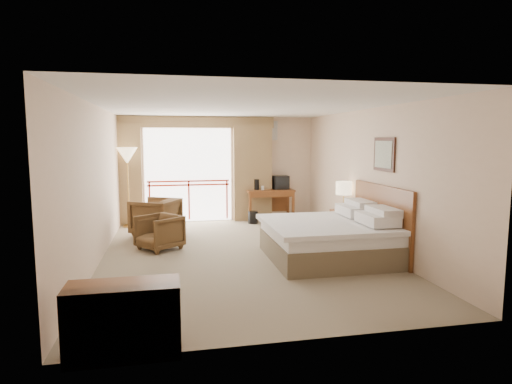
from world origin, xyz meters
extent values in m
plane|color=gray|center=(0.00, 0.00, 0.00)|extent=(7.00, 7.00, 0.00)
plane|color=white|center=(0.00, 0.00, 2.70)|extent=(7.00, 7.00, 0.00)
plane|color=beige|center=(0.00, 3.50, 1.35)|extent=(5.00, 0.00, 5.00)
plane|color=beige|center=(0.00, -3.50, 1.35)|extent=(5.00, 0.00, 5.00)
plane|color=beige|center=(-2.50, 0.00, 1.35)|extent=(0.00, 7.00, 7.00)
plane|color=beige|center=(2.50, 0.00, 1.35)|extent=(0.00, 7.00, 7.00)
plane|color=white|center=(-0.80, 3.48, 1.20)|extent=(2.40, 0.00, 2.40)
cube|color=#B3270F|center=(-0.80, 3.46, 0.95)|extent=(2.09, 0.03, 0.04)
cube|color=#B3270F|center=(-0.80, 3.46, 1.05)|extent=(2.09, 0.03, 0.04)
cube|color=#B3270F|center=(-1.79, 3.46, 0.55)|extent=(0.04, 0.03, 1.00)
cube|color=#B3270F|center=(-0.80, 3.46, 0.55)|extent=(0.04, 0.03, 1.00)
cube|color=#B3270F|center=(0.19, 3.46, 0.55)|extent=(0.04, 0.03, 1.00)
cube|color=olive|center=(-2.45, 3.35, 1.25)|extent=(1.00, 0.26, 2.50)
cube|color=olive|center=(0.85, 3.35, 1.25)|extent=(1.00, 0.26, 2.50)
cube|color=olive|center=(-0.80, 3.38, 2.55)|extent=(4.40, 0.22, 0.28)
cube|color=silver|center=(1.30, 3.47, 2.35)|extent=(0.50, 0.04, 0.50)
cube|color=brown|center=(1.45, -0.60, 0.20)|extent=(2.05, 2.00, 0.40)
cube|color=white|center=(1.45, -0.60, 0.50)|extent=(2.01, 1.96, 0.22)
cube|color=white|center=(1.40, -0.60, 0.63)|extent=(2.09, 2.06, 0.08)
cube|color=white|center=(2.15, -1.05, 0.78)|extent=(0.50, 0.75, 0.18)
cube|color=white|center=(2.15, -0.15, 0.78)|extent=(0.50, 0.75, 0.18)
cube|color=white|center=(2.28, -1.05, 0.90)|extent=(0.40, 0.70, 0.14)
cube|color=white|center=(2.28, -0.15, 0.90)|extent=(0.40, 0.70, 0.14)
cube|color=#633115|center=(2.46, -0.60, 0.65)|extent=(0.06, 2.10, 1.30)
cube|color=black|center=(2.48, -0.60, 1.85)|extent=(0.03, 0.72, 0.60)
cube|color=silver|center=(2.46, -0.60, 1.85)|extent=(0.01, 0.60, 0.48)
cube|color=#633115|center=(2.31, 0.70, 0.32)|extent=(0.46, 0.54, 0.63)
cylinder|color=tan|center=(2.31, 0.75, 0.67)|extent=(0.14, 0.14, 0.04)
cylinder|color=tan|center=(2.31, 0.75, 0.85)|extent=(0.03, 0.03, 0.35)
cylinder|color=#FFE5B2|center=(2.31, 0.75, 1.10)|extent=(0.33, 0.33, 0.27)
cube|color=black|center=(2.26, 0.55, 0.67)|extent=(0.18, 0.15, 0.08)
cube|color=#633115|center=(1.29, 3.23, 0.79)|extent=(1.24, 0.60, 0.05)
cube|color=#633115|center=(0.72, 2.97, 0.38)|extent=(0.06, 0.06, 0.77)
cube|color=#633115|center=(1.86, 2.97, 0.38)|extent=(0.06, 0.06, 0.77)
cube|color=#633115|center=(0.72, 3.49, 0.38)|extent=(0.06, 0.06, 0.77)
cube|color=#633115|center=(1.86, 3.49, 0.38)|extent=(0.06, 0.06, 0.77)
cube|color=#633115|center=(1.29, 3.49, 0.47)|extent=(1.14, 0.03, 0.57)
cube|color=#633115|center=(1.29, 2.96, 0.70)|extent=(1.14, 0.03, 0.12)
cube|color=black|center=(1.59, 3.23, 0.99)|extent=(0.40, 0.31, 0.36)
cube|color=black|center=(1.59, 3.08, 0.99)|extent=(0.36, 0.02, 0.29)
cylinder|color=black|center=(0.94, 3.23, 0.95)|extent=(0.13, 0.13, 0.28)
cylinder|color=white|center=(1.09, 3.18, 0.86)|extent=(0.08, 0.08, 0.11)
cylinder|color=black|center=(0.77, 2.84, 0.15)|extent=(0.32, 0.32, 0.31)
imported|color=#472F19|center=(-1.60, 1.97, 0.00)|extent=(1.22, 1.21, 0.82)
imported|color=#472F19|center=(-1.50, 0.67, 0.00)|extent=(1.02, 1.02, 0.67)
cylinder|color=black|center=(-1.73, 1.34, 0.49)|extent=(0.46, 0.46, 0.04)
cylinder|color=black|center=(-1.73, 1.34, 0.25)|extent=(0.06, 0.06, 0.46)
cylinder|color=black|center=(-1.73, 1.34, 0.02)|extent=(0.33, 0.33, 0.03)
imported|color=white|center=(-1.73, 1.34, 0.51)|extent=(0.20, 0.26, 0.02)
cylinder|color=tan|center=(-2.27, 3.05, 0.02)|extent=(0.31, 0.31, 0.03)
cylinder|color=tan|center=(-2.27, 3.05, 0.84)|extent=(0.03, 0.03, 1.68)
cone|color=#FFE5B2|center=(-2.27, 3.05, 1.73)|extent=(0.49, 0.49, 0.39)
cube|color=#633115|center=(-1.75, -3.45, 0.36)|extent=(1.09, 0.45, 0.72)
cube|color=black|center=(-1.75, -3.67, 0.36)|extent=(1.00, 0.02, 0.63)
camera|label=1|loc=(-1.28, -7.62, 2.11)|focal=30.00mm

